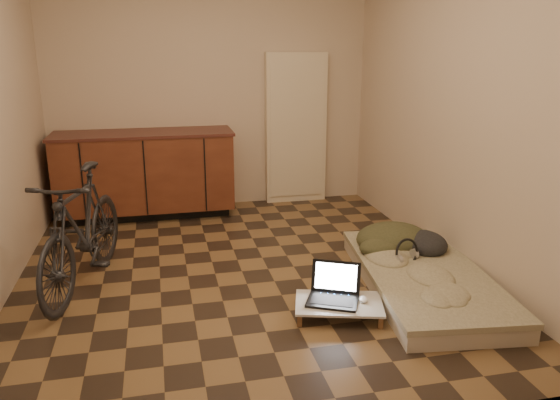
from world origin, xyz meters
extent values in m
cube|color=brown|center=(0.00, 0.00, 0.00)|extent=(3.50, 4.00, 0.00)
cube|color=beige|center=(0.00, 2.00, 1.30)|extent=(3.50, 0.00, 2.60)
cube|color=beige|center=(0.00, -2.00, 1.30)|extent=(3.50, 0.00, 2.60)
cube|color=beige|center=(1.75, 0.00, 1.30)|extent=(0.00, 4.00, 2.60)
cube|color=black|center=(-0.75, 1.74, 0.05)|extent=(1.70, 0.48, 0.10)
cube|color=#4F2316|center=(-0.75, 1.70, 0.49)|extent=(1.80, 0.60, 0.78)
cube|color=#4A221B|center=(-0.75, 1.70, 0.90)|extent=(1.84, 0.62, 0.03)
cube|color=beige|center=(0.95, 1.94, 0.85)|extent=(0.70, 0.10, 1.70)
imported|color=black|center=(-1.20, -0.03, 0.51)|extent=(0.84, 1.63, 1.01)
cube|color=#BDAF97|center=(1.30, -0.61, 0.06)|extent=(1.05, 1.86, 0.11)
cube|color=#B8AF8E|center=(1.30, -0.61, 0.13)|extent=(1.07, 1.88, 0.04)
cube|color=brown|center=(0.23, -0.97, 0.04)|extent=(0.04, 0.04, 0.08)
cube|color=brown|center=(0.32, -0.66, 0.04)|extent=(0.04, 0.04, 0.08)
cube|color=brown|center=(0.74, -1.12, 0.04)|extent=(0.04, 0.04, 0.08)
cube|color=brown|center=(0.83, -0.81, 0.04)|extent=(0.04, 0.04, 0.08)
cube|color=silver|center=(0.53, -0.89, 0.09)|extent=(0.67, 0.53, 0.02)
cube|color=black|center=(0.49, -0.88, 0.11)|extent=(0.41, 0.37, 0.02)
cube|color=black|center=(0.55, -0.75, 0.22)|extent=(0.33, 0.21, 0.22)
cube|color=white|center=(0.55, -0.75, 0.22)|extent=(0.28, 0.17, 0.18)
ellipsoid|color=white|center=(0.70, -0.91, 0.11)|extent=(0.07, 0.10, 0.03)
camera|label=1|loc=(-0.61, -4.09, 1.80)|focal=35.00mm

